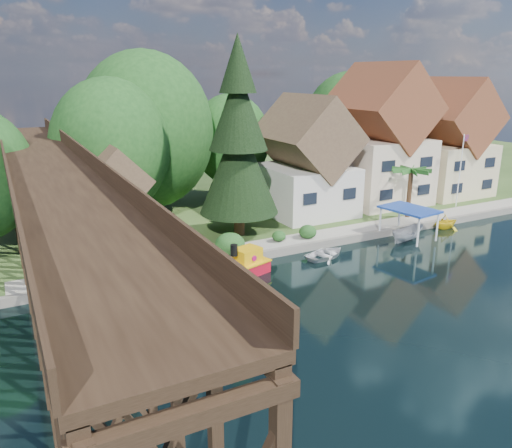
{
  "coord_description": "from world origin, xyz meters",
  "views": [
    {
      "loc": [
        -18.25,
        -22.65,
        13.21
      ],
      "look_at": [
        -3.4,
        6.0,
        3.48
      ],
      "focal_mm": 35.0,
      "sensor_mm": 36.0,
      "label": 1
    }
  ],
  "objects_px": {
    "shed": "(114,204)",
    "flagpole": "(462,163)",
    "trestle_bridge": "(56,226)",
    "tugboat": "(245,264)",
    "house_center": "(379,144)",
    "boat_white_a": "(326,253)",
    "conifer": "(238,143)",
    "palm_tree": "(411,172)",
    "boat_yellow": "(446,221)",
    "house_left": "(306,164)",
    "boat_canopy": "(408,227)",
    "house_right": "(446,145)"
  },
  "relations": [
    {
      "from": "shed",
      "to": "flagpole",
      "type": "relative_size",
      "value": 1.09
    },
    {
      "from": "house_center",
      "to": "boat_yellow",
      "type": "relative_size",
      "value": 5.19
    },
    {
      "from": "trestle_bridge",
      "to": "boat_yellow",
      "type": "bearing_deg",
      "value": 3.76
    },
    {
      "from": "boat_white_a",
      "to": "shed",
      "type": "bearing_deg",
      "value": 44.26
    },
    {
      "from": "house_center",
      "to": "tugboat",
      "type": "distance_m",
      "value": 23.55
    },
    {
      "from": "conifer",
      "to": "palm_tree",
      "type": "relative_size",
      "value": 3.21
    },
    {
      "from": "conifer",
      "to": "palm_tree",
      "type": "bearing_deg",
      "value": -9.06
    },
    {
      "from": "house_right",
      "to": "shed",
      "type": "bearing_deg",
      "value": -177.61
    },
    {
      "from": "trestle_bridge",
      "to": "house_center",
      "type": "distance_m",
      "value": 33.96
    },
    {
      "from": "trestle_bridge",
      "to": "boat_canopy",
      "type": "height_order",
      "value": "trestle_bridge"
    },
    {
      "from": "tugboat",
      "to": "conifer",
      "type": "bearing_deg",
      "value": 67.66
    },
    {
      "from": "house_center",
      "to": "palm_tree",
      "type": "height_order",
      "value": "house_center"
    },
    {
      "from": "shed",
      "to": "boat_yellow",
      "type": "height_order",
      "value": "shed"
    },
    {
      "from": "tugboat",
      "to": "boat_white_a",
      "type": "xyz_separation_m",
      "value": [
        6.87,
        0.22,
        -0.38
      ]
    },
    {
      "from": "trestle_bridge",
      "to": "house_left",
      "type": "bearing_deg",
      "value": 25.21
    },
    {
      "from": "conifer",
      "to": "boat_yellow",
      "type": "xyz_separation_m",
      "value": [
        17.75,
        -5.47,
        -7.34
      ]
    },
    {
      "from": "boat_yellow",
      "to": "house_left",
      "type": "bearing_deg",
      "value": 48.0
    },
    {
      "from": "trestle_bridge",
      "to": "tugboat",
      "type": "distance_m",
      "value": 12.64
    },
    {
      "from": "trestle_bridge",
      "to": "conifer",
      "type": "distance_m",
      "value": 16.64
    },
    {
      "from": "house_right",
      "to": "palm_tree",
      "type": "bearing_deg",
      "value": -151.12
    },
    {
      "from": "house_left",
      "to": "flagpole",
      "type": "xyz_separation_m",
      "value": [
        14.83,
        -5.0,
        -0.24
      ]
    },
    {
      "from": "conifer",
      "to": "boat_canopy",
      "type": "distance_m",
      "value": 15.42
    },
    {
      "from": "tugboat",
      "to": "boat_canopy",
      "type": "height_order",
      "value": "boat_canopy"
    },
    {
      "from": "house_center",
      "to": "boat_yellow",
      "type": "height_order",
      "value": "house_center"
    },
    {
      "from": "conifer",
      "to": "house_center",
      "type": "bearing_deg",
      "value": 12.06
    },
    {
      "from": "trestle_bridge",
      "to": "boat_white_a",
      "type": "height_order",
      "value": "trestle_bridge"
    },
    {
      "from": "palm_tree",
      "to": "boat_white_a",
      "type": "relative_size",
      "value": 1.4
    },
    {
      "from": "house_left",
      "to": "palm_tree",
      "type": "distance_m",
      "value": 9.5
    },
    {
      "from": "boat_white_a",
      "to": "boat_canopy",
      "type": "bearing_deg",
      "value": -103.42
    },
    {
      "from": "palm_tree",
      "to": "tugboat",
      "type": "xyz_separation_m",
      "value": [
        -18.79,
        -4.31,
        -4.02
      ]
    },
    {
      "from": "trestle_bridge",
      "to": "house_center",
      "type": "relative_size",
      "value": 3.18
    },
    {
      "from": "tugboat",
      "to": "trestle_bridge",
      "type": "bearing_deg",
      "value": -176.37
    },
    {
      "from": "shed",
      "to": "boat_canopy",
      "type": "height_order",
      "value": "shed"
    },
    {
      "from": "house_right",
      "to": "boat_canopy",
      "type": "relative_size",
      "value": 2.64
    },
    {
      "from": "house_left",
      "to": "flagpole",
      "type": "distance_m",
      "value": 15.65
    },
    {
      "from": "house_right",
      "to": "conifer",
      "type": "relative_size",
      "value": 0.8
    },
    {
      "from": "house_center",
      "to": "trestle_bridge",
      "type": "bearing_deg",
      "value": -160.51
    },
    {
      "from": "boat_yellow",
      "to": "trestle_bridge",
      "type": "bearing_deg",
      "value": 94.82
    },
    {
      "from": "flagpole",
      "to": "tugboat",
      "type": "bearing_deg",
      "value": -168.98
    },
    {
      "from": "house_right",
      "to": "house_left",
      "type": "bearing_deg",
      "value": -180.0
    },
    {
      "from": "boat_white_a",
      "to": "conifer",
      "type": "bearing_deg",
      "value": 17.24
    },
    {
      "from": "house_right",
      "to": "shed",
      "type": "xyz_separation_m",
      "value": [
        -36.0,
        -1.5,
        -1.95
      ]
    },
    {
      "from": "tugboat",
      "to": "boat_canopy",
      "type": "bearing_deg",
      "value": 1.24
    },
    {
      "from": "flagpole",
      "to": "boat_canopy",
      "type": "relative_size",
      "value": 1.52
    },
    {
      "from": "shed",
      "to": "conifer",
      "type": "relative_size",
      "value": 0.5
    },
    {
      "from": "house_left",
      "to": "boat_canopy",
      "type": "relative_size",
      "value": 2.34
    },
    {
      "from": "flagpole",
      "to": "boat_white_a",
      "type": "bearing_deg",
      "value": -165.79
    },
    {
      "from": "flagpole",
      "to": "boat_yellow",
      "type": "distance_m",
      "value": 7.85
    },
    {
      "from": "house_left",
      "to": "conifer",
      "type": "height_order",
      "value": "conifer"
    },
    {
      "from": "house_left",
      "to": "house_right",
      "type": "xyz_separation_m",
      "value": [
        18.0,
        0.0,
        0.64
      ]
    }
  ]
}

